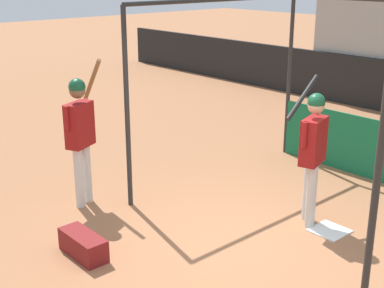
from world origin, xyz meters
TOP-DOWN VIEW (x-y plane):
  - ground_plane at (0.00, 0.00)m, footprint 60.00×60.00m
  - batting_cage at (0.03, 2.54)m, footprint 3.82×3.60m
  - home_plate at (0.57, 1.18)m, footprint 0.44×0.44m
  - player_batter at (0.21, 1.18)m, footprint 0.58×0.81m
  - player_waiting at (-2.31, -0.75)m, footprint 0.60×0.61m
  - equipment_bag at (-1.03, -1.54)m, footprint 0.70×0.28m

SIDE VIEW (x-z plane):
  - ground_plane at x=0.00m, z-range 0.00..0.00m
  - home_plate at x=0.57m, z-range 0.00..0.02m
  - equipment_bag at x=-1.03m, z-range 0.00..0.28m
  - player_batter at x=0.21m, z-range 0.13..2.03m
  - player_waiting at x=-2.31m, z-range 0.08..2.18m
  - batting_cage at x=0.03m, z-range -0.21..2.64m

